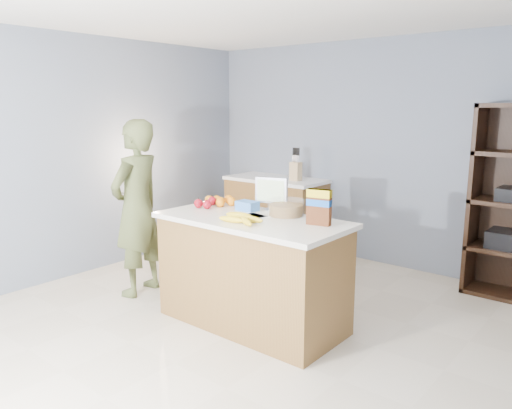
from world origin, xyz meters
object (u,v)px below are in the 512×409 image
Objects in this scene: cereal_box at (319,204)px; person at (137,208)px; counter_peninsula at (252,276)px; tv at (271,192)px.

person is at bearing -171.48° from cereal_box.
tv is at bearing 100.34° from counter_peninsula.
counter_peninsula is 1.36m from person.
cereal_box is at bearing 86.60° from person.
tv is (1.23, 0.47, 0.23)m from person.
counter_peninsula is 5.53× the size of tv.
counter_peninsula is at bearing -166.37° from cereal_box.
counter_peninsula is 0.72m from tv.
cereal_box is (1.83, 0.27, 0.23)m from person.
person is 1.34m from tv.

